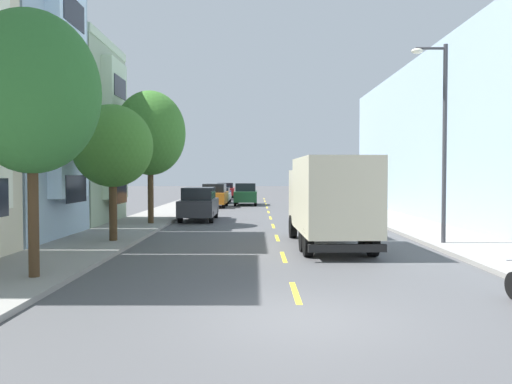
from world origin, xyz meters
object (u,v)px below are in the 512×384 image
(street_lamp, at_px, (439,129))
(parked_hatchback_white, at_px, (301,192))
(parked_sedan_silver, at_px, (219,195))
(parked_suv_orange, at_px, (213,195))
(street_tree_third, at_px, (149,133))
(parked_suv_charcoal, at_px, (198,204))
(street_tree_nearest, at_px, (30,92))
(moving_forest_sedan, at_px, (244,194))
(parked_hatchback_navy, at_px, (221,193))
(parked_sedan_sky, at_px, (336,205))
(parked_suv_black, at_px, (325,197))
(street_tree_second, at_px, (111,146))
(delivery_box_truck, at_px, (328,197))
(parked_pickup_red, at_px, (224,190))

(street_lamp, bearing_deg, parked_hatchback_white, 92.31)
(parked_sedan_silver, distance_m, parked_suv_orange, 6.21)
(street_tree_third, height_order, parked_suv_charcoal, street_tree_third)
(parked_sedan_silver, bearing_deg, parked_suv_charcoal, -89.98)
(street_tree_nearest, distance_m, parked_hatchback_white, 46.55)
(street_tree_third, bearing_deg, moving_forest_sedan, 75.93)
(parked_suv_orange, bearing_deg, street_tree_third, -97.74)
(street_tree_nearest, height_order, parked_suv_orange, street_tree_nearest)
(parked_hatchback_navy, xyz_separation_m, parked_suv_orange, (0.14, -12.43, 0.23))
(parked_hatchback_navy, distance_m, parked_suv_orange, 12.43)
(street_tree_nearest, xyz_separation_m, street_lamp, (12.36, 6.39, -0.33))
(street_tree_third, bearing_deg, parked_sedan_sky, 28.11)
(street_tree_nearest, bearing_deg, street_tree_third, 90.00)
(parked_suv_black, bearing_deg, parked_suv_orange, 159.75)
(parked_sedan_sky, height_order, parked_sedan_silver, same)
(parked_suv_orange, bearing_deg, street_tree_nearest, -94.07)
(street_tree_third, distance_m, parked_sedan_sky, 12.75)
(street_tree_third, distance_m, parked_hatchback_white, 33.12)
(street_tree_third, relative_size, parked_suv_black, 1.43)
(street_tree_third, xyz_separation_m, parked_hatchback_white, (10.79, 31.04, -4.07))
(street_lamp, distance_m, parked_hatchback_navy, 37.20)
(street_lamp, distance_m, moving_forest_sedan, 27.37)
(street_tree_second, bearing_deg, moving_forest_sedan, 79.73)
(delivery_box_truck, distance_m, parked_suv_black, 20.29)
(street_tree_third, height_order, moving_forest_sedan, street_tree_third)
(parked_suv_black, distance_m, parked_suv_charcoal, 12.50)
(parked_suv_charcoal, bearing_deg, street_tree_nearest, -97.15)
(parked_hatchback_white, bearing_deg, street_tree_nearest, -103.46)
(parked_hatchback_white, bearing_deg, parked_suv_orange, -119.11)
(street_lamp, height_order, parked_sedan_silver, street_lamp)
(parked_pickup_red, distance_m, parked_hatchback_navy, 5.36)
(parked_suv_orange, distance_m, moving_forest_sedan, 3.85)
(parked_suv_charcoal, bearing_deg, parked_hatchback_white, 72.79)
(delivery_box_truck, height_order, moving_forest_sedan, delivery_box_truck)
(parked_sedan_silver, relative_size, parked_suv_charcoal, 0.94)
(street_tree_third, height_order, delivery_box_truck, street_tree_third)
(street_tree_nearest, height_order, parked_sedan_silver, street_tree_nearest)
(parked_sedan_sky, bearing_deg, parked_hatchback_navy, 111.42)
(parked_sedan_sky, xyz_separation_m, parked_sedan_silver, (-8.49, 15.94, 0.00))
(parked_sedan_sky, relative_size, parked_hatchback_navy, 1.11)
(parked_suv_charcoal, bearing_deg, street_tree_second, -101.96)
(parked_suv_orange, height_order, parked_suv_charcoal, same)
(parked_sedan_silver, height_order, moving_forest_sedan, moving_forest_sedan)
(parked_suv_charcoal, height_order, parked_hatchback_white, parked_suv_charcoal)
(parked_pickup_red, xyz_separation_m, parked_sedan_sky, (8.70, -27.52, -0.08))
(street_tree_nearest, xyz_separation_m, parked_suv_charcoal, (2.17, 17.26, -3.70))
(parked_sedan_sky, bearing_deg, parked_pickup_red, 107.53)
(parked_hatchback_navy, bearing_deg, parked_pickup_red, 90.01)
(parked_hatchback_navy, distance_m, parked_suv_black, 18.00)
(street_tree_nearest, relative_size, moving_forest_sedan, 1.37)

